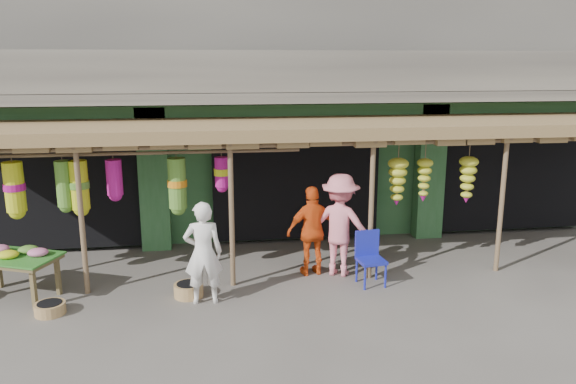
{
  "coord_description": "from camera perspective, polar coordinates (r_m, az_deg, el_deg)",
  "views": [
    {
      "loc": [
        -1.87,
        -9.62,
        3.9
      ],
      "look_at": [
        -0.34,
        1.0,
        1.39
      ],
      "focal_mm": 35.0,
      "sensor_mm": 36.0,
      "label": 1
    }
  ],
  "objects": [
    {
      "name": "basket_right",
      "position": [
        9.8,
        -10.06,
        -9.79
      ],
      "size": [
        0.58,
        0.58,
        0.22
      ],
      "primitive_type": "cylinder",
      "rotation": [
        0.0,
        0.0,
        -0.19
      ],
      "color": "olive",
      "rests_on": "ground"
    },
    {
      "name": "blue_chair",
      "position": [
        10.16,
        8.28,
        -6.33
      ],
      "size": [
        0.5,
        0.51,
        0.95
      ],
      "rotation": [
        0.0,
        0.0,
        0.12
      ],
      "color": "#1820A2",
      "rests_on": "ground"
    },
    {
      "name": "flower_table",
      "position": [
        10.45,
        -25.99,
        -6.03
      ],
      "size": [
        1.66,
        1.35,
        0.87
      ],
      "rotation": [
        0.0,
        0.0,
        -0.4
      ],
      "color": "brown",
      "rests_on": "ground"
    },
    {
      "name": "basket_mid",
      "position": [
        9.78,
        -23.02,
        -10.85
      ],
      "size": [
        0.56,
        0.56,
        0.18
      ],
      "primitive_type": "cylinder",
      "rotation": [
        0.0,
        0.0,
        -0.21
      ],
      "color": "olive",
      "rests_on": "ground"
    },
    {
      "name": "ground",
      "position": [
        10.54,
        2.62,
        -8.55
      ],
      "size": [
        80.0,
        80.0,
        0.0
      ],
      "primitive_type": "plane",
      "color": "#514C47",
      "rests_on": "ground"
    },
    {
      "name": "person_shopper",
      "position": [
        10.39,
        5.32,
        -3.34
      ],
      "size": [
        1.42,
        1.2,
        1.91
      ],
      "primitive_type": "imported",
      "rotation": [
        0.0,
        0.0,
        2.66
      ],
      "color": "pink",
      "rests_on": "ground"
    },
    {
      "name": "building",
      "position": [
        14.61,
        -0.87,
        11.09
      ],
      "size": [
        16.4,
        6.8,
        7.0
      ],
      "color": "gray",
      "rests_on": "ground"
    },
    {
      "name": "person_vendor",
      "position": [
        10.38,
        2.54,
        -3.97
      ],
      "size": [
        1.04,
        0.55,
        1.68
      ],
      "primitive_type": "imported",
      "rotation": [
        0.0,
        0.0,
        3.29
      ],
      "color": "#E55115",
      "rests_on": "ground"
    },
    {
      "name": "person_front",
      "position": [
        9.26,
        -8.61,
        -6.15
      ],
      "size": [
        0.63,
        0.42,
        1.72
      ],
      "primitive_type": "imported",
      "rotation": [
        0.0,
        0.0,
        3.15
      ],
      "color": "white",
      "rests_on": "ground"
    },
    {
      "name": "awning",
      "position": [
        10.65,
        1.23,
        6.04
      ],
      "size": [
        14.0,
        2.7,
        2.79
      ],
      "color": "brown",
      "rests_on": "ground"
    }
  ]
}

